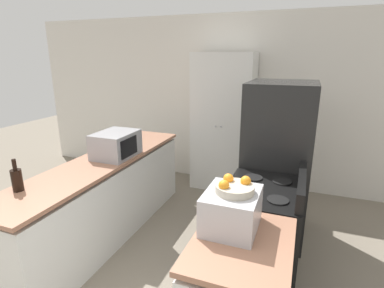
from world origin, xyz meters
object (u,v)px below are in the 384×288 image
at_px(stove, 261,234).
at_px(fruit_bowl, 234,187).
at_px(wine_bottle, 17,179).
at_px(microwave, 116,144).
at_px(refrigerator, 277,162).
at_px(toaster_oven, 231,210).
at_px(pantry_cabinet, 223,123).

xyz_separation_m(stove, fruit_bowl, (-0.11, -0.68, 0.73)).
bearing_deg(wine_bottle, microwave, 76.84).
xyz_separation_m(stove, refrigerator, (0.02, 0.84, 0.41)).
bearing_deg(fruit_bowl, refrigerator, 84.88).
xyz_separation_m(stove, wine_bottle, (-1.92, -0.78, 0.55)).
relative_size(refrigerator, toaster_oven, 4.38).
relative_size(pantry_cabinet, refrigerator, 1.18).
xyz_separation_m(toaster_oven, fruit_bowl, (0.01, 0.01, 0.16)).
relative_size(stove, refrigerator, 0.61).
height_order(pantry_cabinet, wine_bottle, pantry_cabinet).
distance_m(microwave, wine_bottle, 1.08).
xyz_separation_m(wine_bottle, toaster_oven, (1.79, 0.09, 0.02)).
xyz_separation_m(pantry_cabinet, stove, (0.88, -1.89, -0.56)).
height_order(pantry_cabinet, refrigerator, pantry_cabinet).
relative_size(microwave, fruit_bowl, 2.01).
bearing_deg(microwave, refrigerator, 18.30).
distance_m(pantry_cabinet, stove, 2.16).
relative_size(wine_bottle, fruit_bowl, 1.13).
bearing_deg(microwave, toaster_oven, -31.92).
relative_size(refrigerator, fruit_bowl, 7.06).
bearing_deg(toaster_oven, fruit_bowl, 29.05).
bearing_deg(refrigerator, wine_bottle, -140.29).
bearing_deg(pantry_cabinet, refrigerator, -49.25).
bearing_deg(pantry_cabinet, toaster_oven, -73.55).
xyz_separation_m(pantry_cabinet, wine_bottle, (-1.03, -2.66, -0.01)).
bearing_deg(stove, fruit_bowl, -99.38).
xyz_separation_m(microwave, wine_bottle, (-0.25, -1.05, -0.04)).
bearing_deg(pantry_cabinet, stove, -64.90).
relative_size(microwave, wine_bottle, 1.78).
relative_size(pantry_cabinet, wine_bottle, 7.37).
height_order(toaster_oven, fruit_bowl, fruit_bowl).
relative_size(refrigerator, wine_bottle, 6.27).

